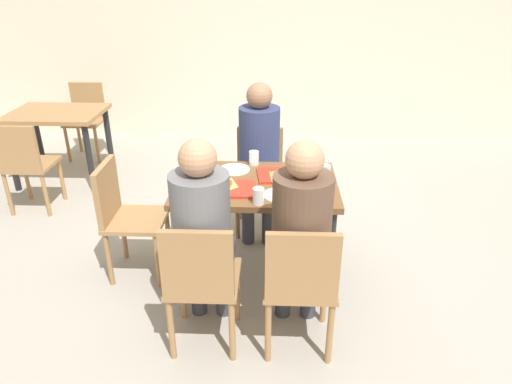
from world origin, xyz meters
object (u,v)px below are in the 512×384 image
object	(u,v)px
chair_near_right	(300,281)
background_table	(58,123)
person_in_brown_jacket	(301,228)
tray_red_far	(284,175)
person_far_side	(259,149)
tray_red_near	(226,189)
foil_bundle	(187,175)
paper_plate_center	(234,169)
pizza_slice_b	(283,174)
soda_can	(325,174)
pizza_slice_a	(225,184)
condiment_bottle	(207,159)
background_chair_near	(25,161)
chair_near_left	(201,278)
background_chair_far	(87,114)
paper_plate_near_edge	(281,195)
plastic_cup_a	(254,158)
chair_far_side	(260,171)
plastic_cup_b	(258,196)
chair_left_end	(123,212)
person_in_red	(203,226)
main_table	(256,197)

from	to	relation	value
chair_near_right	background_table	size ratio (longest dim) A/B	0.94
person_in_brown_jacket	tray_red_far	size ratio (longest dim) A/B	3.48
person_in_brown_jacket	person_far_side	size ratio (longest dim) A/B	1.00
tray_red_near	foil_bundle	xyz separation A→B (m)	(-0.27, 0.11, 0.04)
paper_plate_center	pizza_slice_b	xyz separation A→B (m)	(0.34, -0.11, 0.02)
tray_red_far	background_table	bearing A→B (deg)	146.07
soda_can	pizza_slice_a	bearing A→B (deg)	-169.83
condiment_bottle	background_chair_near	distance (m)	1.88
condiment_bottle	tray_red_far	bearing A→B (deg)	-9.62
tray_red_near	background_table	distance (m)	2.57
background_table	chair_near_left	bearing A→B (deg)	-52.90
paper_plate_center	background_chair_far	world-z (taller)	background_chair_far
tray_red_far	paper_plate_center	distance (m)	0.36
person_in_brown_jacket	background_table	distance (m)	3.24
paper_plate_center	pizza_slice_a	size ratio (longest dim) A/B	1.03
paper_plate_near_edge	plastic_cup_a	xyz separation A→B (m)	(-0.19, 0.51, 0.05)
chair_far_side	chair_near_left	bearing A→B (deg)	-100.19
person_far_side	chair_near_left	bearing A→B (deg)	-101.22
chair_near_left	background_chair_far	size ratio (longest dim) A/B	1.00
chair_far_side	pizza_slice_a	xyz separation A→B (m)	(-0.20, -0.85, 0.27)
plastic_cup_b	chair_near_right	bearing A→B (deg)	-61.08
foil_bundle	pizza_slice_b	bearing A→B (deg)	9.37
tray_red_near	condiment_bottle	xyz separation A→B (m)	(-0.16, 0.33, 0.07)
chair_left_end	pizza_slice_b	distance (m)	1.14
pizza_slice_b	chair_left_end	bearing A→B (deg)	-175.50
chair_far_side	background_chair_far	distance (m)	2.62
chair_near_right	person_in_brown_jacket	bearing A→B (deg)	90.00
chair_far_side	background_chair_far	size ratio (longest dim) A/B	1.00
person_in_red	pizza_slice_a	world-z (taller)	person_in_red
tray_red_near	plastic_cup_b	world-z (taller)	plastic_cup_b
pizza_slice_a	condiment_bottle	world-z (taller)	condiment_bottle
chair_near_right	condiment_bottle	size ratio (longest dim) A/B	5.27
chair_near_right	chair_left_end	xyz separation A→B (m)	(-1.19, 0.75, 0.00)
chair_near_left	paper_plate_center	distance (m)	0.99
plastic_cup_a	background_table	size ratio (longest dim) A/B	0.11
paper_plate_center	paper_plate_near_edge	world-z (taller)	same
main_table	chair_near_left	distance (m)	0.81
chair_left_end	tray_red_near	world-z (taller)	chair_left_end
main_table	condiment_bottle	bearing A→B (deg)	150.16
plastic_cup_b	background_table	world-z (taller)	plastic_cup_b
pizza_slice_b	plastic_cup_b	size ratio (longest dim) A/B	2.52
chair_near_left	condiment_bottle	xyz separation A→B (m)	(-0.08, 0.95, 0.32)
chair_near_right	person_far_side	bearing A→B (deg)	101.22
soda_can	condiment_bottle	world-z (taller)	condiment_bottle
chair_far_side	chair_left_end	size ratio (longest dim) A/B	1.00
chair_far_side	tray_red_far	xyz separation A→B (m)	(0.19, -0.64, 0.25)
tray_red_far	paper_plate_near_edge	size ratio (longest dim) A/B	1.64
chair_near_right	background_chair_near	world-z (taller)	same
paper_plate_near_edge	tray_red_near	bearing A→B (deg)	168.22
chair_far_side	tray_red_far	bearing A→B (deg)	-73.58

